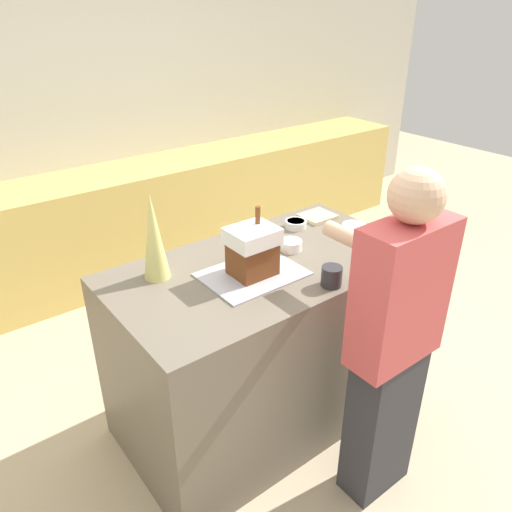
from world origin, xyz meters
TOP-DOWN VIEW (x-y plane):
  - ground_plane at (0.00, 0.00)m, footprint 12.00×12.00m
  - wall_back at (0.00, 2.30)m, footprint 8.00×0.05m
  - back_cabinet_block at (0.00, 1.98)m, footprint 6.00×0.60m
  - kitchen_island at (0.00, 0.00)m, footprint 1.51×0.82m
  - baking_tray at (-0.11, -0.05)m, footprint 0.45×0.34m
  - gingerbread_house at (-0.11, -0.05)m, footprint 0.21×0.18m
  - decorative_tree at (-0.47, 0.20)m, footprint 0.12×0.12m
  - candy_bowl_center_rear at (0.20, 0.18)m, footprint 0.09×0.09m
  - candy_bowl_beside_tree at (0.61, -0.01)m, footprint 0.13×0.13m
  - candy_bowl_far_right at (0.40, 0.23)m, footprint 0.12×0.12m
  - candy_bowl_front_corner at (0.19, 0.04)m, footprint 0.11×0.11m
  - candy_bowl_near_tray_right at (0.07, 0.28)m, footprint 0.13×0.13m
  - cookbook at (0.59, 0.25)m, footprint 0.18×0.17m
  - mug at (0.11, -0.33)m, footprint 0.09×0.09m
  - person at (0.14, -0.67)m, footprint 0.41×0.52m

SIDE VIEW (x-z plane):
  - ground_plane at x=0.00m, z-range 0.00..0.00m
  - back_cabinet_block at x=0.00m, z-range 0.00..0.88m
  - kitchen_island at x=0.00m, z-range 0.00..0.95m
  - person at x=0.14m, z-range 0.03..1.60m
  - baking_tray at x=-0.11m, z-range 0.95..0.96m
  - cookbook at x=0.59m, z-range 0.95..0.97m
  - candy_bowl_near_tray_right at x=0.07m, z-range 0.95..0.99m
  - candy_bowl_far_right at x=0.40m, z-range 0.95..1.00m
  - candy_bowl_center_rear at x=0.20m, z-range 0.95..1.00m
  - candy_bowl_beside_tree at x=0.61m, z-range 0.95..1.00m
  - candy_bowl_front_corner at x=0.19m, z-range 0.95..1.01m
  - mug at x=0.11m, z-range 0.95..1.04m
  - gingerbread_house at x=-0.11m, z-range 0.93..1.23m
  - decorative_tree at x=-0.47m, z-range 0.95..1.36m
  - wall_back at x=0.00m, z-range 0.00..2.60m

